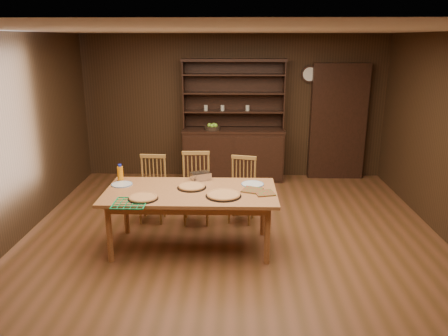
{
  "coord_description": "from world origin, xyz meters",
  "views": [
    {
      "loc": [
        0.03,
        -5.0,
        2.51
      ],
      "look_at": [
        -0.11,
        0.4,
        0.9
      ],
      "focal_mm": 35.0,
      "sensor_mm": 36.0,
      "label": 1
    }
  ],
  "objects_px": {
    "juice_bottle": "(120,173)",
    "dining_table": "(191,196)",
    "chair_left": "(153,186)",
    "chair_center": "(196,185)",
    "chair_right": "(242,187)",
    "china_hutch": "(233,148)"
  },
  "relations": [
    {
      "from": "juice_bottle",
      "to": "dining_table",
      "type": "bearing_deg",
      "value": -20.23
    },
    {
      "from": "dining_table",
      "to": "juice_bottle",
      "type": "bearing_deg",
      "value": 159.77
    },
    {
      "from": "chair_left",
      "to": "juice_bottle",
      "type": "height_order",
      "value": "juice_bottle"
    },
    {
      "from": "chair_left",
      "to": "chair_center",
      "type": "xyz_separation_m",
      "value": [
        0.62,
        -0.04,
        0.03
      ]
    },
    {
      "from": "chair_right",
      "to": "juice_bottle",
      "type": "height_order",
      "value": "juice_bottle"
    },
    {
      "from": "dining_table",
      "to": "chair_left",
      "type": "bearing_deg",
      "value": 125.51
    },
    {
      "from": "chair_center",
      "to": "juice_bottle",
      "type": "height_order",
      "value": "chair_center"
    },
    {
      "from": "chair_center",
      "to": "chair_right",
      "type": "distance_m",
      "value": 0.65
    },
    {
      "from": "china_hutch",
      "to": "juice_bottle",
      "type": "xyz_separation_m",
      "value": [
        -1.44,
        -2.46,
        0.26
      ]
    },
    {
      "from": "china_hutch",
      "to": "dining_table",
      "type": "height_order",
      "value": "china_hutch"
    },
    {
      "from": "chair_right",
      "to": "dining_table",
      "type": "bearing_deg",
      "value": -111.9
    },
    {
      "from": "chair_left",
      "to": "chair_right",
      "type": "bearing_deg",
      "value": 3.18
    },
    {
      "from": "chair_left",
      "to": "chair_right",
      "type": "height_order",
      "value": "chair_left"
    },
    {
      "from": "chair_center",
      "to": "juice_bottle",
      "type": "relative_size",
      "value": 4.47
    },
    {
      "from": "china_hutch",
      "to": "juice_bottle",
      "type": "height_order",
      "value": "china_hutch"
    },
    {
      "from": "china_hutch",
      "to": "dining_table",
      "type": "xyz_separation_m",
      "value": [
        -0.5,
        -2.8,
        0.08
      ]
    },
    {
      "from": "dining_table",
      "to": "chair_right",
      "type": "height_order",
      "value": "chair_right"
    },
    {
      "from": "dining_table",
      "to": "chair_left",
      "type": "height_order",
      "value": "chair_left"
    },
    {
      "from": "china_hutch",
      "to": "chair_center",
      "type": "distance_m",
      "value": 2.02
    },
    {
      "from": "chair_left",
      "to": "chair_right",
      "type": "xyz_separation_m",
      "value": [
        1.27,
        0.01,
        -0.01
      ]
    },
    {
      "from": "chair_left",
      "to": "juice_bottle",
      "type": "bearing_deg",
      "value": -116.34
    },
    {
      "from": "chair_center",
      "to": "china_hutch",
      "type": "bearing_deg",
      "value": 72.79
    }
  ]
}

